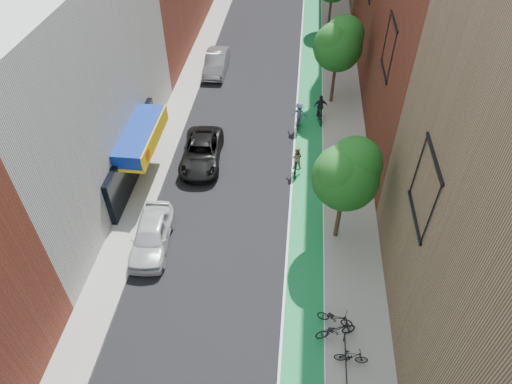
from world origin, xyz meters
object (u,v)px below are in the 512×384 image
(parked_car_silver, at_px, (216,62))
(cyclist_lane_far, at_px, (299,117))
(cyclist_lane_near, at_px, (296,163))
(cyclist_lane_mid, at_px, (320,112))
(parked_car_white, at_px, (151,235))
(parked_car_black, at_px, (202,152))

(parked_car_silver, bearing_deg, cyclist_lane_far, -47.75)
(cyclist_lane_near, bearing_deg, cyclist_lane_mid, -99.85)
(parked_car_white, bearing_deg, cyclist_lane_near, 38.25)
(parked_car_black, bearing_deg, parked_car_silver, 91.29)
(cyclist_lane_far, bearing_deg, parked_car_white, 60.47)
(parked_car_black, relative_size, cyclist_lane_far, 2.59)
(parked_car_white, xyz_separation_m, parked_car_black, (1.31, 7.43, -0.05))
(parked_car_black, bearing_deg, parked_car_white, -103.73)
(parked_car_white, xyz_separation_m, cyclist_lane_near, (7.51, 6.96, -0.02))
(parked_car_white, height_order, parked_car_silver, parked_car_silver)
(parked_car_white, height_order, parked_car_black, parked_car_white)
(cyclist_lane_near, distance_m, cyclist_lane_mid, 6.21)
(parked_car_white, height_order, cyclist_lane_near, cyclist_lane_near)
(cyclist_lane_near, bearing_deg, parked_car_white, 46.94)
(parked_car_white, xyz_separation_m, cyclist_lane_far, (7.51, 11.92, 0.17))
(parked_car_silver, bearing_deg, parked_car_black, -85.77)
(cyclist_lane_mid, height_order, cyclist_lane_far, cyclist_lane_mid)
(parked_car_white, relative_size, parked_car_black, 0.87)
(parked_car_white, height_order, cyclist_lane_far, cyclist_lane_far)
(parked_car_black, bearing_deg, cyclist_lane_mid, 32.10)
(parked_car_black, distance_m, parked_car_silver, 12.34)
(parked_car_white, relative_size, cyclist_lane_near, 2.46)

